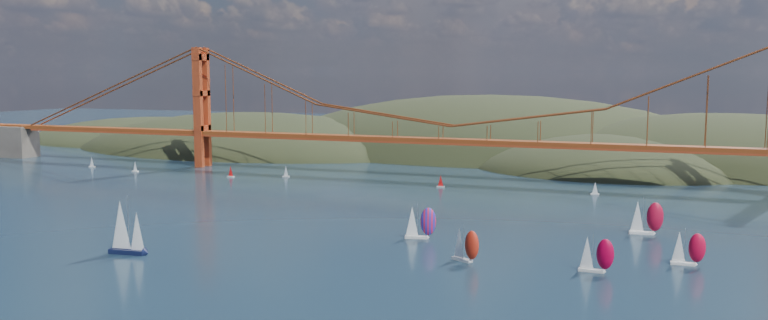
% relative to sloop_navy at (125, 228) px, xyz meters
% --- Properties ---
extents(ground, '(1200.00, 1200.00, 0.00)m').
position_rel_sloop_navy_xyz_m(ground, '(40.79, -29.74, -6.40)').
color(ground, black).
rests_on(ground, ground).
extents(headlands, '(725.00, 225.00, 96.00)m').
position_rel_sloop_navy_xyz_m(headlands, '(85.74, 248.55, -18.86)').
color(headlands, black).
rests_on(headlands, ground).
extents(bridge, '(552.00, 12.00, 55.00)m').
position_rel_sloop_navy_xyz_m(bridge, '(39.04, 150.26, 25.83)').
color(bridge, maroon).
rests_on(bridge, ground).
extents(sloop_navy, '(9.53, 5.66, 14.51)m').
position_rel_sloop_navy_xyz_m(sloop_navy, '(0.00, 0.00, 0.00)').
color(sloop_navy, black).
rests_on(sloop_navy, ground).
extents(racer_0, '(7.72, 5.67, 8.69)m').
position_rel_sloop_navy_xyz_m(racer_0, '(79.05, 21.44, -2.30)').
color(racer_0, silver).
rests_on(racer_0, ground).
extents(racer_1, '(7.60, 3.14, 8.70)m').
position_rel_sloop_navy_xyz_m(racer_1, '(108.31, 22.41, -2.29)').
color(racer_1, silver).
rests_on(racer_1, ground).
extents(racer_2, '(7.49, 3.10, 8.57)m').
position_rel_sloop_navy_xyz_m(racer_2, '(127.48, 36.00, -2.36)').
color(racer_2, silver).
rests_on(racer_2, ground).
extents(racer_3, '(8.91, 3.90, 10.11)m').
position_rel_sloop_navy_xyz_m(racer_3, '(117.74, 67.19, -1.63)').
color(racer_3, white).
rests_on(racer_3, ground).
extents(racer_rwb, '(8.50, 4.74, 9.53)m').
position_rel_sloop_navy_xyz_m(racer_rwb, '(61.81, 40.75, -1.90)').
color(racer_rwb, silver).
rests_on(racer_rwb, ground).
extents(distant_boat_0, '(3.00, 2.00, 4.70)m').
position_rel_sloop_navy_xyz_m(distant_boat_0, '(-126.32, 130.04, -4.00)').
color(distant_boat_0, silver).
rests_on(distant_boat_0, ground).
extents(distant_boat_1, '(3.00, 2.00, 4.70)m').
position_rel_sloop_navy_xyz_m(distant_boat_1, '(-96.55, 123.47, -4.00)').
color(distant_boat_1, silver).
rests_on(distant_boat_1, ground).
extents(distant_boat_2, '(3.00, 2.00, 4.70)m').
position_rel_sloop_navy_xyz_m(distant_boat_2, '(-47.92, 123.69, -4.00)').
color(distant_boat_2, silver).
rests_on(distant_boat_2, ground).
extents(distant_boat_3, '(3.00, 2.00, 4.70)m').
position_rel_sloop_navy_xyz_m(distant_boat_3, '(-26.38, 132.12, -4.00)').
color(distant_boat_3, silver).
rests_on(distant_boat_3, ground).
extents(distant_boat_8, '(3.00, 2.00, 4.70)m').
position_rel_sloop_navy_xyz_m(distant_boat_8, '(99.23, 130.42, -4.00)').
color(distant_boat_8, silver).
rests_on(distant_boat_8, ground).
extents(distant_boat_9, '(3.00, 2.00, 4.70)m').
position_rel_sloop_navy_xyz_m(distant_boat_9, '(42.33, 127.87, -4.00)').
color(distant_boat_9, silver).
rests_on(distant_boat_9, ground).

